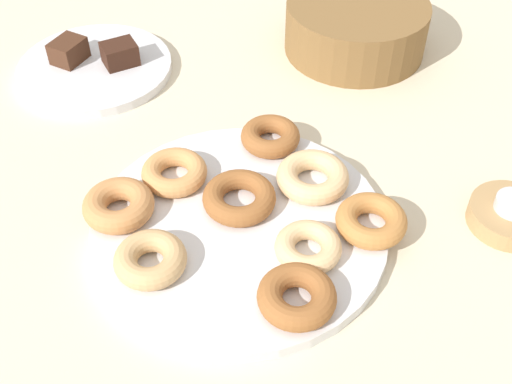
{
  "coord_description": "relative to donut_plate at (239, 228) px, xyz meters",
  "views": [
    {
      "loc": [
        0.36,
        -0.37,
        0.58
      ],
      "look_at": [
        0.0,
        0.03,
        0.05
      ],
      "focal_mm": 45.09,
      "sensor_mm": 36.0,
      "label": 1
    }
  ],
  "objects": [
    {
      "name": "brownie_near",
      "position": [
        -0.44,
        0.08,
        0.02
      ],
      "size": [
        0.05,
        0.06,
        0.03
      ],
      "primitive_type": "cube",
      "rotation": [
        0.0,
        0.0,
        0.24
      ],
      "color": "#472819",
      "rests_on": "cake_plate"
    },
    {
      "name": "donut_4",
      "position": [
        0.02,
        0.11,
        0.02
      ],
      "size": [
        0.11,
        0.11,
        0.03
      ],
      "primitive_type": "torus",
      "rotation": [
        0.0,
        0.0,
        0.22
      ],
      "color": "#EABC84",
      "rests_on": "donut_plate"
    },
    {
      "name": "donut_3",
      "position": [
        -0.07,
        0.13,
        0.02
      ],
      "size": [
        0.11,
        0.11,
        0.03
      ],
      "primitive_type": "torus",
      "rotation": [
        0.0,
        0.0,
        1.14
      ],
      "color": "#995B2D",
      "rests_on": "donut_plate"
    },
    {
      "name": "brownie_far",
      "position": [
        -0.37,
        0.12,
        0.02
      ],
      "size": [
        0.06,
        0.06,
        0.03
      ],
      "primitive_type": "cube",
      "rotation": [
        0.0,
        0.0,
        -0.36
      ],
      "color": "#381E14",
      "rests_on": "cake_plate"
    },
    {
      "name": "donut_8",
      "position": [
        0.09,
        0.02,
        0.02
      ],
      "size": [
        0.11,
        0.11,
        0.02
      ],
      "primitive_type": "torus",
      "rotation": [
        0.0,
        0.0,
        2.53
      ],
      "color": "#EABC84",
      "rests_on": "donut_plate"
    },
    {
      "name": "donut_5",
      "position": [
        0.12,
        -0.04,
        0.02
      ],
      "size": [
        0.11,
        0.11,
        0.03
      ],
      "primitive_type": "torus",
      "rotation": [
        0.0,
        0.0,
        2.74
      ],
      "color": "#995B2D",
      "rests_on": "donut_plate"
    },
    {
      "name": "donut_6",
      "position": [
        0.12,
        0.1,
        0.02
      ],
      "size": [
        0.12,
        0.12,
        0.03
      ],
      "primitive_type": "torus",
      "rotation": [
        0.0,
        0.0,
        2.59
      ],
      "color": "#BC7A3D",
      "rests_on": "donut_plate"
    },
    {
      "name": "donut_0",
      "position": [
        -0.12,
        -0.09,
        0.02
      ],
      "size": [
        0.12,
        0.12,
        0.03
      ],
      "primitive_type": "torus",
      "rotation": [
        0.0,
        0.0,
        3.83
      ],
      "color": "#C6844C",
      "rests_on": "donut_plate"
    },
    {
      "name": "candle_holder",
      "position": [
        0.23,
        0.23,
        0.0
      ],
      "size": [
        0.1,
        0.1,
        0.02
      ],
      "primitive_type": "cylinder",
      "color": "tan",
      "rests_on": "ground_plane"
    },
    {
      "name": "ground_plane",
      "position": [
        0.0,
        0.0,
        -0.01
      ],
      "size": [
        2.4,
        2.4,
        0.0
      ],
      "primitive_type": "plane",
      "color": "beige"
    },
    {
      "name": "donut_1",
      "position": [
        -0.03,
        -0.11,
        0.02
      ],
      "size": [
        0.12,
        0.12,
        0.03
      ],
      "primitive_type": "torus",
      "rotation": [
        0.0,
        0.0,
        5.48
      ],
      "color": "tan",
      "rests_on": "donut_plate"
    },
    {
      "name": "donut_plate",
      "position": [
        0.0,
        0.0,
        0.0
      ],
      "size": [
        0.36,
        0.36,
        0.02
      ],
      "primitive_type": "cylinder",
      "color": "silver",
      "rests_on": "ground_plane"
    },
    {
      "name": "cake_plate",
      "position": [
        -0.4,
        0.09,
        -0.0
      ],
      "size": [
        0.24,
        0.24,
        0.01
      ],
      "primitive_type": "cylinder",
      "color": "silver",
      "rests_on": "ground_plane"
    },
    {
      "name": "donut_7",
      "position": [
        -0.11,
        0.0,
        0.02
      ],
      "size": [
        0.12,
        0.12,
        0.02
      ],
      "primitive_type": "torus",
      "rotation": [
        0.0,
        0.0,
        0.99
      ],
      "color": "tan",
      "rests_on": "donut_plate"
    },
    {
      "name": "basket",
      "position": [
        -0.14,
        0.42,
        0.03
      ],
      "size": [
        0.32,
        0.32,
        0.08
      ],
      "primitive_type": "cylinder",
      "rotation": [
        0.0,
        0.0,
        5.42
      ],
      "color": "brown",
      "rests_on": "ground_plane"
    },
    {
      "name": "donut_2",
      "position": [
        -0.02,
        0.02,
        0.02
      ],
      "size": [
        0.13,
        0.13,
        0.03
      ],
      "primitive_type": "torus",
      "rotation": [
        0.0,
        0.0,
        0.65
      ],
      "color": "#995B2D",
      "rests_on": "donut_plate"
    }
  ]
}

